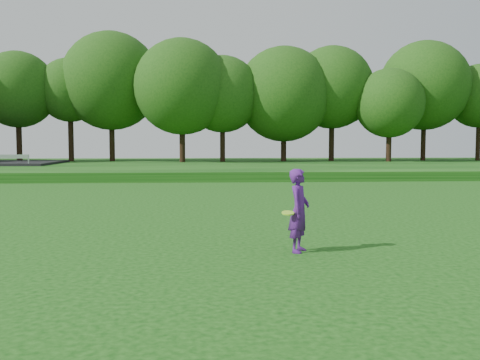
{
  "coord_description": "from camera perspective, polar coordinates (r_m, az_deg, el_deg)",
  "views": [
    {
      "loc": [
        0.18,
        -12.98,
        2.38
      ],
      "look_at": [
        1.29,
        2.43,
        1.3
      ],
      "focal_mm": 40.0,
      "sensor_mm": 36.0,
      "label": 1
    }
  ],
  "objects": [
    {
      "name": "berm",
      "position": [
        47.02,
        -4.34,
        1.46
      ],
      "size": [
        130.0,
        30.0,
        0.6
      ],
      "primitive_type": "cube",
      "color": "#0E3E0C",
      "rests_on": "ground"
    },
    {
      "name": "ground",
      "position": [
        13.2,
        -4.87,
        -6.41
      ],
      "size": [
        140.0,
        140.0,
        0.0
      ],
      "primitive_type": "plane",
      "color": "#0E3E0C",
      "rests_on": "ground"
    },
    {
      "name": "walking_path",
      "position": [
        33.06,
        -4.42,
        -0.1
      ],
      "size": [
        130.0,
        1.6,
        0.04
      ],
      "primitive_type": "cube",
      "color": "gray",
      "rests_on": "ground"
    },
    {
      "name": "woman",
      "position": [
        11.69,
        6.31,
        -3.26
      ],
      "size": [
        0.75,
        0.79,
        1.82
      ],
      "color": "#561C7F",
      "rests_on": "ground"
    },
    {
      "name": "treeline",
      "position": [
        51.3,
        -4.37,
        10.39
      ],
      "size": [
        104.0,
        7.0,
        15.0
      ],
      "primitive_type": null,
      "color": "#1A4810",
      "rests_on": "berm"
    }
  ]
}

